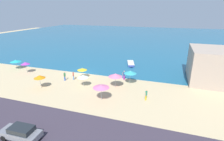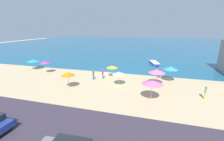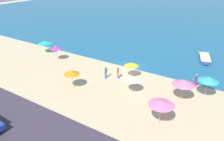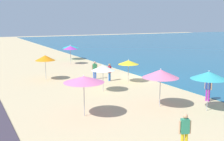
{
  "view_description": "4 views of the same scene",
  "coord_description": "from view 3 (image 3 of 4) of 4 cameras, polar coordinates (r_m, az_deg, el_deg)",
  "views": [
    {
      "loc": [
        17.29,
        -31.73,
        13.05
      ],
      "look_at": [
        7.18,
        -0.95,
        1.71
      ],
      "focal_mm": 28.0,
      "sensor_mm": 36.0,
      "label": 1
    },
    {
      "loc": [
        8.2,
        -27.07,
        8.55
      ],
      "look_at": [
        1.92,
        -4.19,
        1.69
      ],
      "focal_mm": 24.0,
      "sensor_mm": 36.0,
      "label": 2
    },
    {
      "loc": [
        13.65,
        -26.6,
        13.6
      ],
      "look_at": [
        -0.3,
        -4.62,
        1.35
      ],
      "focal_mm": 35.0,
      "sensor_mm": 36.0,
      "label": 3
    },
    {
      "loc": [
        23.63,
        -16.01,
        5.77
      ],
      "look_at": [
        0.87,
        -3.94,
        1.12
      ],
      "focal_mm": 45.0,
      "sensor_mm": 36.0,
      "label": 4
    }
  ],
  "objects": [
    {
      "name": "beach_umbrella_4",
      "position": [
        26.9,
        -10.51,
        -0.46
      ],
      "size": [
        1.94,
        1.94,
        2.47
      ],
      "color": "#B2B2B7",
      "rests_on": "ground_plane"
    },
    {
      "name": "bather_2",
      "position": [
        29.33,
        1.6,
        -0.4
      ],
      "size": [
        0.39,
        0.47,
        1.67
      ],
      "color": "blue",
      "rests_on": "ground_plane"
    },
    {
      "name": "beach_umbrella_1",
      "position": [
        35.91,
        -14.42,
        5.87
      ],
      "size": [
        1.85,
        1.85,
        2.5
      ],
      "color": "#B2B2B7",
      "rests_on": "ground_plane"
    },
    {
      "name": "beach_umbrella_7",
      "position": [
        25.18,
        18.23,
        -2.94
      ],
      "size": [
        2.46,
        2.46,
        2.61
      ],
      "color": "#B2B2B7",
      "rests_on": "ground_plane"
    },
    {
      "name": "beach_umbrella_5",
      "position": [
        26.75,
        23.89,
        -2.05
      ],
      "size": [
        2.29,
        2.29,
        2.64
      ],
      "color": "#B2B2B7",
      "rests_on": "ground_plane"
    },
    {
      "name": "bather_1",
      "position": [
        29.03,
        21.06,
        -2.3
      ],
      "size": [
        0.55,
        0.3,
        1.82
      ],
      "color": "purple",
      "rests_on": "ground_plane"
    },
    {
      "name": "beach_umbrella_3",
      "position": [
        25.61,
        5.38,
        -1.99
      ],
      "size": [
        1.91,
        1.91,
        2.24
      ],
      "color": "#B2B2B7",
      "rests_on": "ground_plane"
    },
    {
      "name": "coastal_road",
      "position": [
        21.09,
        -20.03,
        -16.74
      ],
      "size": [
        80.0,
        8.0,
        0.06
      ],
      "primitive_type": "cube",
      "color": "#3A313E",
      "rests_on": "ground_plane"
    },
    {
      "name": "sea",
      "position": [
        83.84,
        23.31,
        13.91
      ],
      "size": [
        150.0,
        110.0,
        0.05
      ],
      "primitive_type": "cube",
      "color": "#1E5F82",
      "rests_on": "ground_plane"
    },
    {
      "name": "skiff_nearshore",
      "position": [
        38.5,
        23.07,
        2.95
      ],
      "size": [
        2.64,
        4.87,
        0.57
      ],
      "color": "#374794",
      "rests_on": "sea"
    },
    {
      "name": "beach_umbrella_6",
      "position": [
        20.9,
        12.72,
        -8.3
      ],
      "size": [
        2.45,
        2.45,
        2.55
      ],
      "color": "#B2B2B7",
      "rests_on": "ground_plane"
    },
    {
      "name": "ground_plane",
      "position": [
        32.85,
        4.77,
        0.64
      ],
      "size": [
        160.0,
        160.0,
        0.0
      ],
      "primitive_type": "plane",
      "color": "#CAB184"
    },
    {
      "name": "beach_umbrella_0",
      "position": [
        39.98,
        -17.07,
        7.09
      ],
      "size": [
        2.41,
        2.41,
        2.19
      ],
      "color": "#B2B2B7",
      "rests_on": "ground_plane"
    },
    {
      "name": "beach_umbrella_2",
      "position": [
        29.42,
        5.1,
        1.6
      ],
      "size": [
        1.94,
        1.94,
        2.14
      ],
      "color": "#B2B2B7",
      "rests_on": "ground_plane"
    },
    {
      "name": "bather_0",
      "position": [
        29.24,
        -1.64,
        -0.34
      ],
      "size": [
        0.26,
        0.57,
        1.78
      ],
      "color": "blue",
      "rests_on": "ground_plane"
    }
  ]
}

